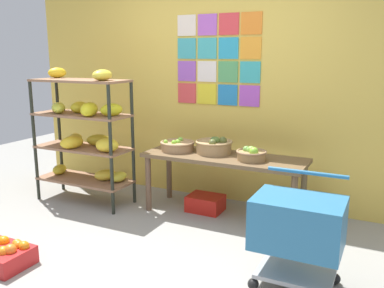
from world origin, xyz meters
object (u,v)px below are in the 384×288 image
object	(u,v)px
banana_shelf_unit	(85,130)
fruit_basket_right	(214,146)
fruit_basket_back_right	(177,145)
display_table	(224,163)
produce_crate_under_table	(205,203)
orange_crate_foreground	(0,254)
shopping_cart	(298,227)
fruit_basket_left	(251,154)

from	to	relation	value
banana_shelf_unit	fruit_basket_right	size ratio (longest dim) A/B	3.87
fruit_basket_back_right	fruit_basket_right	bearing A→B (deg)	9.60
banana_shelf_unit	fruit_basket_back_right	distance (m)	1.03
display_table	fruit_basket_right	world-z (taller)	fruit_basket_right
fruit_basket_back_right	produce_crate_under_table	size ratio (longest dim) A/B	1.01
orange_crate_foreground	shopping_cart	world-z (taller)	shopping_cart
banana_shelf_unit	orange_crate_foreground	world-z (taller)	banana_shelf_unit
banana_shelf_unit	orange_crate_foreground	bearing A→B (deg)	-77.34
banana_shelf_unit	fruit_basket_right	xyz separation A→B (m)	(1.38, 0.36, -0.11)
display_table	orange_crate_foreground	xyz separation A→B (m)	(-1.19, -1.75, -0.46)
fruit_basket_left	fruit_basket_back_right	xyz separation A→B (m)	(-0.83, 0.05, -0.00)
fruit_basket_back_right	produce_crate_under_table	world-z (taller)	fruit_basket_back_right
shopping_cart	fruit_basket_back_right	bearing A→B (deg)	139.64
banana_shelf_unit	display_table	xyz separation A→B (m)	(1.51, 0.30, -0.27)
banana_shelf_unit	orange_crate_foreground	distance (m)	1.65
fruit_basket_right	orange_crate_foreground	bearing A→B (deg)	-120.07
fruit_basket_left	orange_crate_foreground	world-z (taller)	fruit_basket_left
display_table	fruit_basket_right	size ratio (longest dim) A/B	4.30
banana_shelf_unit	fruit_basket_left	xyz separation A→B (m)	(1.81, 0.25, -0.13)
display_table	fruit_basket_back_right	bearing A→B (deg)	179.99
banana_shelf_unit	produce_crate_under_table	bearing A→B (deg)	13.86
produce_crate_under_table	shopping_cart	world-z (taller)	shopping_cart
fruit_basket_right	produce_crate_under_table	distance (m)	0.63
banana_shelf_unit	produce_crate_under_table	size ratio (longest dim) A/B	4.09
fruit_basket_right	fruit_basket_left	distance (m)	0.45
fruit_basket_right	fruit_basket_left	xyz separation A→B (m)	(0.44, -0.12, -0.02)
fruit_basket_back_right	display_table	bearing A→B (deg)	-0.01
fruit_basket_left	display_table	bearing A→B (deg)	170.52
fruit_basket_right	shopping_cart	world-z (taller)	fruit_basket_right
display_table	produce_crate_under_table	distance (m)	0.51
produce_crate_under_table	fruit_basket_left	bearing A→B (deg)	-8.15
banana_shelf_unit	fruit_basket_left	bearing A→B (deg)	7.77
display_table	orange_crate_foreground	size ratio (longest dim) A/B	3.32
fruit_basket_back_right	shopping_cart	bearing A→B (deg)	-34.72
fruit_basket_left	banana_shelf_unit	bearing A→B (deg)	-172.23
fruit_basket_right	orange_crate_foreground	size ratio (longest dim) A/B	0.77
fruit_basket_left	produce_crate_under_table	bearing A→B (deg)	171.85
produce_crate_under_table	shopping_cart	size ratio (longest dim) A/B	0.45
banana_shelf_unit	shopping_cart	bearing A→B (deg)	-16.66
banana_shelf_unit	fruit_basket_right	bearing A→B (deg)	14.85
banana_shelf_unit	shopping_cart	distance (m)	2.62
display_table	produce_crate_under_table	xyz separation A→B (m)	(-0.21, 0.02, -0.47)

